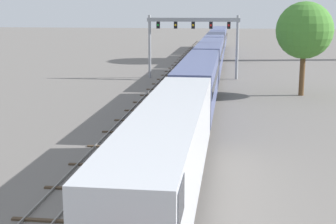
% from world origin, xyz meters
% --- Properties ---
extents(track_main, '(2.60, 200.00, 0.16)m').
position_xyz_m(track_main, '(2.00, 60.00, 0.07)').
color(track_main, slate).
rests_on(track_main, ground).
extents(track_near, '(2.60, 160.00, 0.16)m').
position_xyz_m(track_near, '(-3.50, 40.00, 0.07)').
color(track_near, slate).
rests_on(track_near, ground).
extents(passenger_train, '(3.04, 108.91, 4.80)m').
position_xyz_m(passenger_train, '(2.00, 48.18, 2.61)').
color(passenger_train, silver).
rests_on(passenger_train, ground).
extents(signal_gantry, '(12.10, 0.49, 8.27)m').
position_xyz_m(signal_gantry, '(-0.25, 47.74, 6.07)').
color(signal_gantry, '#999BA0').
rests_on(signal_gantry, ground).
extents(trackside_tree_left, '(5.98, 5.98, 9.91)m').
position_xyz_m(trackside_tree_left, '(12.32, 36.37, 6.89)').
color(trackside_tree_left, brown).
rests_on(trackside_tree_left, ground).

